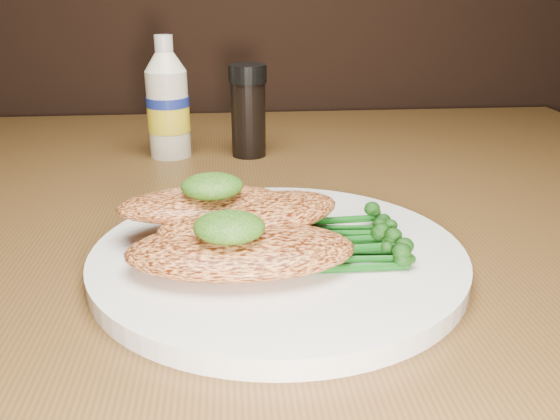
{
  "coord_description": "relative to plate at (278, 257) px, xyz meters",
  "views": [
    {
      "loc": [
        0.02,
        0.43,
        0.97
      ],
      "look_at": [
        0.06,
        0.88,
        0.79
      ],
      "focal_mm": 37.92,
      "sensor_mm": 36.0,
      "label": 1
    }
  ],
  "objects": [
    {
      "name": "chicken_back",
      "position": [
        -0.06,
        0.03,
        0.04
      ],
      "size": [
        0.15,
        0.09,
        0.02
      ],
      "primitive_type": "ellipsoid",
      "rotation": [
        0.0,
        0.0,
        0.13
      ],
      "color": "#E88B49",
      "rests_on": "plate"
    },
    {
      "name": "broccolini_bundle",
      "position": [
        0.04,
        -0.0,
        0.02
      ],
      "size": [
        0.16,
        0.13,
        0.02
      ],
      "primitive_type": null,
      "rotation": [
        0.0,
        0.0,
        0.1
      ],
      "color": "#114F13",
      "rests_on": "plate"
    },
    {
      "name": "mayo_bottle",
      "position": [
        -0.11,
        0.33,
        0.07
      ],
      "size": [
        0.06,
        0.06,
        0.15
      ],
      "primitive_type": null,
      "rotation": [
        0.0,
        0.0,
        0.11
      ],
      "color": "white",
      "rests_on": "dining_table"
    },
    {
      "name": "pesto_back",
      "position": [
        -0.05,
        0.03,
        0.05
      ],
      "size": [
        0.05,
        0.05,
        0.02
      ],
      "primitive_type": "ellipsoid",
      "rotation": [
        0.0,
        0.0,
        0.07
      ],
      "color": "#08380A",
      "rests_on": "chicken_back"
    },
    {
      "name": "pepper_grinder",
      "position": [
        -0.01,
        0.33,
        0.05
      ],
      "size": [
        0.05,
        0.05,
        0.12
      ],
      "primitive_type": null,
      "rotation": [
        0.0,
        0.0,
        -0.1
      ],
      "color": "black",
      "rests_on": "dining_table"
    },
    {
      "name": "pesto_front",
      "position": [
        -0.04,
        -0.03,
        0.04
      ],
      "size": [
        0.06,
        0.06,
        0.02
      ],
      "primitive_type": "ellipsoid",
      "rotation": [
        0.0,
        0.0,
        -0.27
      ],
      "color": "#08380A",
      "rests_on": "chicken_front"
    },
    {
      "name": "chicken_front",
      "position": [
        -0.03,
        -0.03,
        0.02
      ],
      "size": [
        0.17,
        0.09,
        0.03
      ],
      "primitive_type": "ellipsoid",
      "rotation": [
        0.0,
        0.0,
        -0.01
      ],
      "color": "#E88B49",
      "rests_on": "plate"
    },
    {
      "name": "chicken_mid",
      "position": [
        -0.02,
        0.02,
        0.03
      ],
      "size": [
        0.18,
        0.14,
        0.02
      ],
      "primitive_type": "ellipsoid",
      "rotation": [
        0.0,
        0.0,
        0.45
      ],
      "color": "#E88B49",
      "rests_on": "plate"
    },
    {
      "name": "plate",
      "position": [
        0.0,
        0.0,
        0.0
      ],
      "size": [
        0.3,
        0.3,
        0.02
      ],
      "primitive_type": "cylinder",
      "color": "white",
      "rests_on": "dining_table"
    }
  ]
}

